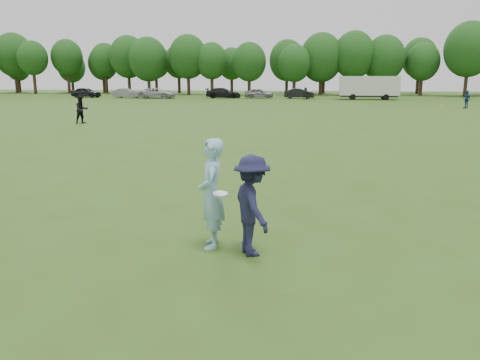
{
  "coord_description": "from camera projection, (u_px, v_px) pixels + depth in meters",
  "views": [
    {
      "loc": [
        1.92,
        -8.5,
        3.12
      ],
      "look_at": [
        0.5,
        0.5,
        1.1
      ],
      "focal_mm": 35.0,
      "sensor_mm": 36.0,
      "label": 1
    }
  ],
  "objects": [
    {
      "name": "ground",
      "position": [
        211.0,
        239.0,
        9.16
      ],
      "size": [
        200.0,
        200.0,
        0.0
      ],
      "primitive_type": "plane",
      "color": "#344F16",
      "rests_on": "ground"
    },
    {
      "name": "player_far_a",
      "position": [
        82.0,
        110.0,
        31.62
      ],
      "size": [
        1.12,
        1.15,
        1.87
      ],
      "primitive_type": "imported",
      "rotation": [
        0.0,
        0.0,
        0.9
      ],
      "color": "black",
      "rests_on": "ground"
    },
    {
      "name": "player_far_b",
      "position": [
        466.0,
        99.0,
        46.94
      ],
      "size": [
        0.83,
        1.14,
        1.8
      ],
      "primitive_type": "imported",
      "rotation": [
        0.0,
        0.0,
        -1.15
      ],
      "color": "navy",
      "rests_on": "ground"
    },
    {
      "name": "car_b",
      "position": [
        127.0,
        93.0,
        70.0
      ],
      "size": [
        4.44,
        1.92,
        1.42
      ],
      "primitive_type": "imported",
      "rotation": [
        0.0,
        0.0,
        1.47
      ],
      "color": "slate",
      "rests_on": "ground"
    },
    {
      "name": "car_d",
      "position": [
        223.0,
        93.0,
        69.33
      ],
      "size": [
        5.31,
        2.48,
        1.5
      ],
      "primitive_type": "imported",
      "rotation": [
        0.0,
        0.0,
        1.65
      ],
      "color": "black",
      "rests_on": "ground"
    },
    {
      "name": "cargo_trailer",
      "position": [
        369.0,
        87.0,
        64.66
      ],
      "size": [
        9.0,
        2.75,
        3.2
      ],
      "color": "silver",
      "rests_on": "ground"
    },
    {
      "name": "car_e",
      "position": [
        259.0,
        93.0,
        68.98
      ],
      "size": [
        4.34,
        2.0,
        1.44
      ],
      "primitive_type": "imported",
      "rotation": [
        0.0,
        0.0,
        1.64
      ],
      "color": "slate",
      "rests_on": "ground"
    },
    {
      "name": "player_far_d",
      "position": [
        306.0,
        94.0,
        64.56
      ],
      "size": [
        1.63,
        0.75,
        1.7
      ],
      "primitive_type": "imported",
      "rotation": [
        0.0,
        0.0,
        0.16
      ],
      "color": "#272727",
      "rests_on": "ground"
    },
    {
      "name": "car_a",
      "position": [
        86.0,
        92.0,
        71.49
      ],
      "size": [
        4.68,
        2.28,
        1.54
      ],
      "primitive_type": "imported",
      "rotation": [
        0.0,
        0.0,
        1.46
      ],
      "color": "black",
      "rests_on": "ground"
    },
    {
      "name": "thrower",
      "position": [
        211.0,
        194.0,
        8.57
      ],
      "size": [
        0.63,
        0.82,
        2.04
      ],
      "primitive_type": "imported",
      "rotation": [
        0.0,
        0.0,
        -1.37
      ],
      "color": "#8DC0DA",
      "rests_on": "ground"
    },
    {
      "name": "field_cone",
      "position": [
        442.0,
        105.0,
        50.38
      ],
      "size": [
        0.28,
        0.28,
        0.3
      ],
      "primitive_type": "cone",
      "color": "orange",
      "rests_on": "ground"
    },
    {
      "name": "treeline",
      "position": [
        321.0,
        58.0,
        81.54
      ],
      "size": [
        130.35,
        18.39,
        11.74
      ],
      "color": "#332114",
      "rests_on": "ground"
    },
    {
      "name": "disc_in_play",
      "position": [
        220.0,
        194.0,
        8.28
      ],
      "size": [
        0.3,
        0.3,
        0.07
      ],
      "color": "white",
      "rests_on": "ground"
    },
    {
      "name": "car_f",
      "position": [
        299.0,
        94.0,
        67.86
      ],
      "size": [
        4.45,
        1.71,
        1.45
      ],
      "primitive_type": "imported",
      "rotation": [
        0.0,
        0.0,
        1.53
      ],
      "color": "black",
      "rests_on": "ground"
    },
    {
      "name": "defender",
      "position": [
        252.0,
        205.0,
        8.22
      ],
      "size": [
        1.13,
        1.34,
        1.8
      ],
      "primitive_type": "imported",
      "rotation": [
        0.0,
        0.0,
        2.05
      ],
      "color": "#1A1C3A",
      "rests_on": "ground"
    },
    {
      "name": "car_c",
      "position": [
        157.0,
        93.0,
        68.71
      ],
      "size": [
        5.55,
        2.65,
        1.53
      ],
      "primitive_type": "imported",
      "rotation": [
        0.0,
        0.0,
        1.55
      ],
      "color": "#A7A7AB",
      "rests_on": "ground"
    }
  ]
}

